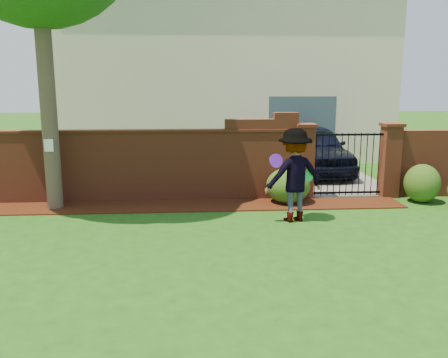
{
  "coord_description": "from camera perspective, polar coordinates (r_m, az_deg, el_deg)",
  "views": [
    {
      "loc": [
        -0.43,
        -7.49,
        2.88
      ],
      "look_at": [
        0.2,
        1.4,
        1.05
      ],
      "focal_mm": 37.85,
      "sensor_mm": 36.0,
      "label": 1
    }
  ],
  "objects": [
    {
      "name": "ground",
      "position": [
        8.03,
        -0.71,
        -9.43
      ],
      "size": [
        80.0,
        80.0,
        0.01
      ],
      "primitive_type": "cube",
      "color": "#1E4E13",
      "rests_on": "ground"
    },
    {
      "name": "mulch_bed",
      "position": [
        11.21,
        -6.56,
        -3.28
      ],
      "size": [
        11.1,
        1.08,
        0.03
      ],
      "primitive_type": "cube",
      "color": "black",
      "rests_on": "ground"
    },
    {
      "name": "brick_wall",
      "position": [
        11.76,
        -11.7,
        1.8
      ],
      "size": [
        8.7,
        0.31,
        2.16
      ],
      "color": "brown",
      "rests_on": "ground"
    },
    {
      "name": "pillar_left",
      "position": [
        11.98,
        9.69,
        2.2
      ],
      "size": [
        0.5,
        0.5,
        1.88
      ],
      "color": "brown",
      "rests_on": "ground"
    },
    {
      "name": "pillar_right",
      "position": [
        12.69,
        19.4,
        2.21
      ],
      "size": [
        0.5,
        0.5,
        1.88
      ],
      "color": "brown",
      "rests_on": "ground"
    },
    {
      "name": "iron_gate",
      "position": [
        12.31,
        14.66,
        1.74
      ],
      "size": [
        1.78,
        0.03,
        1.6
      ],
      "color": "black",
      "rests_on": "ground"
    },
    {
      "name": "driveway",
      "position": [
        16.23,
        10.06,
        1.22
      ],
      "size": [
        3.2,
        8.0,
        0.01
      ],
      "primitive_type": "cube",
      "color": "slate",
      "rests_on": "ground"
    },
    {
      "name": "house",
      "position": [
        19.54,
        0.2,
        12.42
      ],
      "size": [
        12.4,
        6.4,
        6.3
      ],
      "color": "beige",
      "rests_on": "ground"
    },
    {
      "name": "car",
      "position": [
        15.37,
        10.94,
        3.51
      ],
      "size": [
        1.94,
        4.59,
        1.55
      ],
      "primitive_type": "imported",
      "rotation": [
        0.0,
        0.0,
        0.03
      ],
      "color": "black",
      "rests_on": "ground"
    },
    {
      "name": "paper_notice",
      "position": [
        11.24,
        -20.42,
        3.83
      ],
      "size": [
        0.2,
        0.01,
        0.28
      ],
      "primitive_type": "cube",
      "color": "white",
      "rests_on": "tree"
    },
    {
      "name": "shrub_left",
      "position": [
        11.48,
        7.74,
        -0.81
      ],
      "size": [
        1.06,
        1.06,
        0.87
      ],
      "primitive_type": "ellipsoid",
      "color": "#1F4915",
      "rests_on": "ground"
    },
    {
      "name": "shrub_middle",
      "position": [
        12.44,
        22.81,
        -0.48
      ],
      "size": [
        0.86,
        0.86,
        0.94
      ],
      "primitive_type": "ellipsoid",
      "color": "#1F4915",
      "rests_on": "ground"
    },
    {
      "name": "man",
      "position": [
        9.9,
        8.55,
        0.41
      ],
      "size": [
        1.4,
        1.01,
        1.96
      ],
      "primitive_type": "imported",
      "rotation": [
        0.0,
        0.0,
        3.38
      ],
      "color": "gray",
      "rests_on": "ground"
    },
    {
      "name": "frisbee_purple",
      "position": [
        9.62,
        6.3,
        2.21
      ],
      "size": [
        0.3,
        0.16,
        0.29
      ],
      "primitive_type": "cylinder",
      "rotation": [
        1.36,
        0.0,
        0.28
      ],
      "color": "#6720CA",
      "rests_on": "man"
    },
    {
      "name": "frisbee_green",
      "position": [
        9.98,
        10.15,
        0.44
      ],
      "size": [
        0.26,
        0.16,
        0.26
      ],
      "primitive_type": "cylinder",
      "rotation": [
        1.43,
        0.0,
        0.42
      ],
      "color": "green",
      "rests_on": "man"
    }
  ]
}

